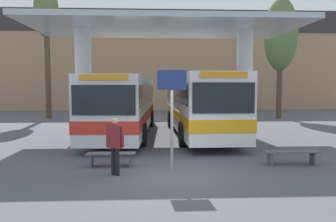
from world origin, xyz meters
TOP-DOWN VIEW (x-y plane):
  - ground_plane at (0.00, 0.00)m, footprint 100.00×100.00m
  - townhouse_backdrop at (0.00, 25.94)m, footprint 40.00×0.58m
  - station_canopy at (0.00, 7.00)m, footprint 13.18×6.13m
  - transit_bus_left_bay at (-2.13, 8.36)m, footprint 3.18×12.26m
  - transit_bus_center_bay at (1.83, 8.00)m, footprint 2.97×11.68m
  - waiting_bench_near_pillar at (-2.01, 0.96)m, footprint 1.59×0.44m
  - waiting_bench_mid_platform at (4.02, 0.96)m, footprint 1.84×0.44m
  - info_sign_platform at (-0.05, 0.42)m, footprint 0.90×0.09m
  - pedestrian_waiting at (-1.76, -0.08)m, footprint 0.59×0.43m
  - poplar_tree_behind_left at (-9.05, 17.37)m, footprint 1.92×1.92m
  - poplar_tree_behind_right at (9.76, 16.67)m, footprint 2.66×2.66m
  - parked_car_street at (5.93, 22.38)m, footprint 4.34×2.18m

SIDE VIEW (x-z plane):
  - ground_plane at x=0.00m, z-range 0.00..0.00m
  - waiting_bench_near_pillar at x=-2.01m, z-range 0.11..0.57m
  - waiting_bench_mid_platform at x=4.02m, z-range 0.12..0.58m
  - parked_car_street at x=5.93m, z-range -0.04..2.04m
  - pedestrian_waiting at x=-1.76m, z-range 0.19..1.89m
  - transit_bus_left_bay at x=-2.13m, z-range 0.19..3.28m
  - transit_bus_center_bay at x=1.83m, z-range 0.20..3.39m
  - info_sign_platform at x=-0.05m, z-range 0.66..3.78m
  - station_canopy at x=0.00m, z-range 1.97..7.69m
  - townhouse_backdrop at x=0.00m, z-range 0.86..11.63m
  - poplar_tree_behind_right at x=9.76m, z-range 1.83..11.54m
  - poplar_tree_behind_left at x=-9.05m, z-range 2.83..13.54m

